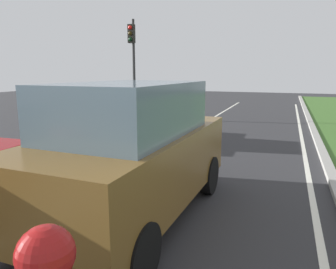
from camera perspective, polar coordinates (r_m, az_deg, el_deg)
ground_plane at (r=10.72m, az=3.88°, el=-1.95°), size 60.00×60.00×0.00m
lane_line_center at (r=10.94m, az=0.37°, el=-1.64°), size 0.12×32.00×0.01m
lane_line_right_edge at (r=10.30m, az=23.45°, el=-3.40°), size 0.12×32.00×0.01m
curb_right at (r=10.33m, az=26.24°, el=-3.27°), size 0.24×48.00×0.12m
car_suv_ahead at (r=5.20m, az=-6.28°, el=-3.02°), size 2.06×4.55×2.28m
car_hatchback_far at (r=11.74m, az=-7.31°, el=3.52°), size 1.78×3.73×1.78m
traffic_light_overhead_left at (r=16.63m, az=-6.41°, el=14.45°), size 0.32×0.50×5.04m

